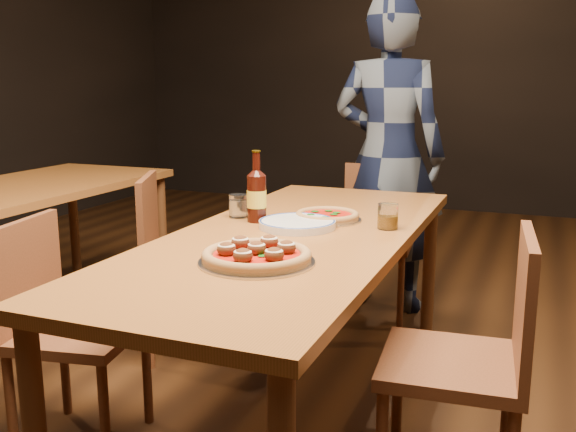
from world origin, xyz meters
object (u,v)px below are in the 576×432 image
at_px(table_main, 293,252).
at_px(amber_glass, 388,216).
at_px(chair_main_e, 452,362).
at_px(pizza_margherita, 327,216).
at_px(chair_main_nw, 79,330).
at_px(diner, 388,156).
at_px(chair_main_sw, 192,262).
at_px(chair_end, 374,240).
at_px(water_glass, 238,206).
at_px(beer_bottle, 257,197).
at_px(plate_stack, 297,224).
at_px(pizza_meatball, 257,255).

distance_m(table_main, amber_glass, 0.37).
height_order(chair_main_e, pizza_margherita, chair_main_e).
height_order(chair_main_nw, diner, diner).
xyz_separation_m(chair_main_sw, chair_end, (0.68, 0.78, -0.02)).
height_order(table_main, water_glass, water_glass).
bearing_deg(beer_bottle, diner, 81.32).
height_order(chair_end, pizza_margherita, chair_end).
xyz_separation_m(table_main, chair_main_e, (0.60, -0.22, -0.23)).
relative_size(chair_main_e, amber_glass, 9.60).
bearing_deg(plate_stack, amber_glass, 18.55).
height_order(chair_main_sw, plate_stack, chair_main_sw).
bearing_deg(beer_bottle, chair_main_sw, 145.75).
distance_m(chair_main_nw, chair_main_sw, 0.85).
distance_m(chair_main_e, diner, 1.82).
relative_size(chair_main_sw, chair_main_e, 1.00).
xyz_separation_m(table_main, plate_stack, (-0.01, 0.08, 0.09)).
height_order(pizza_margherita, beer_bottle, beer_bottle).
bearing_deg(table_main, chair_end, 90.45).
relative_size(chair_main_e, pizza_margherita, 3.37).
bearing_deg(pizza_margherita, chair_main_e, -39.70).
bearing_deg(amber_glass, chair_end, 106.36).
bearing_deg(water_glass, chair_main_sw, 143.51).
xyz_separation_m(table_main, chair_end, (-0.01, 1.24, -0.25)).
bearing_deg(table_main, chair_main_sw, 146.59).
relative_size(plate_stack, diner, 0.16).
bearing_deg(chair_main_e, table_main, -114.58).
bearing_deg(amber_glass, chair_main_nw, -149.07).
bearing_deg(chair_main_nw, chair_end, -32.16).
xyz_separation_m(table_main, diner, (0.01, 1.45, 0.20)).
relative_size(pizza_meatball, diner, 0.20).
relative_size(chair_main_nw, chair_main_sw, 0.95).
bearing_deg(plate_stack, beer_bottle, 167.27).
bearing_deg(chair_end, chair_main_e, -72.53).
distance_m(chair_main_sw, water_glass, 0.60).
bearing_deg(water_glass, plate_stack, -17.09).
relative_size(table_main, beer_bottle, 7.46).
relative_size(table_main, chair_end, 2.31).
bearing_deg(chair_main_sw, pizza_margherita, -130.78).
bearing_deg(table_main, amber_glass, 31.44).
xyz_separation_m(amber_glass, diner, (-0.29, 1.27, 0.08)).
xyz_separation_m(plate_stack, water_glass, (-0.28, 0.09, 0.03)).
height_order(chair_main_nw, chair_main_sw, chair_main_sw).
bearing_deg(pizza_margherita, chair_main_nw, -138.06).
bearing_deg(amber_glass, beer_bottle, -172.65).
distance_m(chair_main_nw, pizza_margherita, 1.00).
xyz_separation_m(pizza_margherita, diner, (-0.04, 1.21, 0.11)).
xyz_separation_m(chair_main_e, pizza_meatball, (-0.56, -0.19, 0.33)).
relative_size(plate_stack, amber_glass, 3.05).
xyz_separation_m(chair_main_sw, pizza_margherita, (0.74, -0.21, 0.32)).
bearing_deg(amber_glass, pizza_margherita, 166.82).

